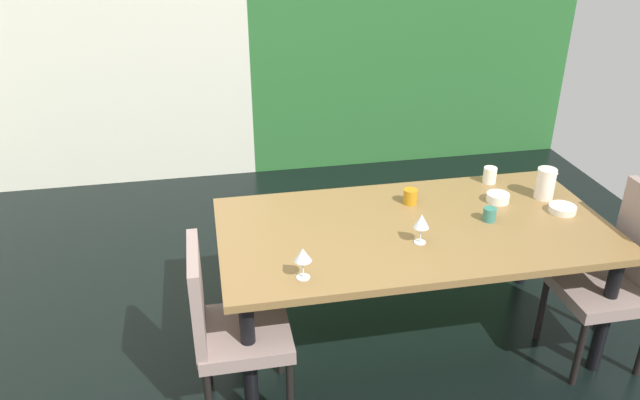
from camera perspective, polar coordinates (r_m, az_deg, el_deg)
The scene contains 14 objects.
ground_plane at distance 3.52m, azimuth -4.01°, elevation -15.71°, with size 6.26×5.56×0.02m, color black.
back_panel_interior at distance 5.53m, azimuth -24.49°, elevation 14.68°, with size 3.29×0.10×2.83m, color silver.
garden_window_panel at distance 5.72m, azimuth 8.95°, elevation 17.01°, with size 2.97×0.10×2.83m, color #29652C.
dining_table at distance 3.37m, azimuth 8.54°, elevation -3.42°, with size 2.06×1.05×0.76m.
chair_right_near at distance 3.66m, azimuth 25.62°, elevation -5.99°, with size 0.44×0.44×1.00m.
chair_left_near at distance 3.03m, azimuth -8.56°, elevation -11.09°, with size 0.45×0.44×0.93m.
wine_glass_north at distance 2.82m, azimuth -1.58°, elevation -5.11°, with size 0.08×0.08×0.16m.
wine_glass_left at distance 3.13m, azimuth 9.26°, elevation -1.98°, with size 0.08×0.08×0.16m.
serving_bowl_south at distance 3.67m, azimuth 15.95°, elevation 0.21°, with size 0.13×0.13×0.05m, color white.
serving_bowl_rear at distance 3.67m, azimuth 21.28°, elevation -0.76°, with size 0.15×0.15×0.04m, color white.
cup_near_window at distance 3.54m, azimuth 8.25°, elevation 0.32°, with size 0.08×0.08×0.09m, color #BE7F17.
cup_right at distance 3.45m, azimuth 15.23°, elevation -1.28°, with size 0.07×0.07×0.07m, color #377A6A.
cup_west at distance 3.89m, azimuth 15.26°, elevation 2.21°, with size 0.08×0.08×0.10m, color white.
pitcher_corner at distance 3.77m, azimuth 19.92°, elevation 1.45°, with size 0.12×0.11×0.18m.
Camera 1 is at (-0.26, -2.58, 2.37)m, focal length 35.00 mm.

